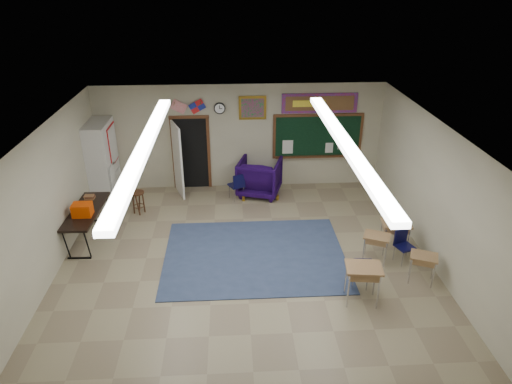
{
  "coord_description": "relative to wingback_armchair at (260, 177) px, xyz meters",
  "views": [
    {
      "loc": [
        -0.26,
        -7.72,
        5.78
      ],
      "look_at": [
        0.27,
        1.5,
        1.24
      ],
      "focal_mm": 32.0,
      "sensor_mm": 36.0,
      "label": 1
    }
  ],
  "objects": [
    {
      "name": "wall_clock",
      "position": [
        -1.06,
        0.54,
        1.83
      ],
      "size": [
        0.32,
        0.05,
        0.32
      ],
      "color": "black",
      "rests_on": "back_wall"
    },
    {
      "name": "folding_table",
      "position": [
        -4.16,
        -2.21,
        -0.09
      ],
      "size": [
        0.68,
        1.9,
        1.07
      ],
      "rotation": [
        0.0,
        0.0,
        -0.03
      ],
      "color": "black",
      "rests_on": "floor"
    },
    {
      "name": "right_wall",
      "position": [
        3.49,
        -3.93,
        0.98
      ],
      "size": [
        0.04,
        9.0,
        3.0
      ],
      "primitive_type": "cube",
      "color": "#B3AD91",
      "rests_on": "floor"
    },
    {
      "name": "floor",
      "position": [
        -0.51,
        -3.93,
        -0.52
      ],
      "size": [
        9.0,
        9.0,
        0.0
      ],
      "primitive_type": "plane",
      "color": "#84795B",
      "rests_on": "ground"
    },
    {
      "name": "wall_flags",
      "position": [
        -1.91,
        0.51,
        1.96
      ],
      "size": [
        1.16,
        0.06,
        0.7
      ],
      "primitive_type": null,
      "color": "red",
      "rests_on": "back_wall"
    },
    {
      "name": "student_chair_reading",
      "position": [
        -0.66,
        -0.3,
        -0.12
      ],
      "size": [
        0.53,
        0.53,
        0.79
      ],
      "primitive_type": null,
      "rotation": [
        0.0,
        0.0,
        3.61
      ],
      "color": "black",
      "rests_on": "floor"
    },
    {
      "name": "student_desk_front_right",
      "position": [
        2.83,
        -3.13,
        -0.1
      ],
      "size": [
        0.66,
        0.52,
        0.74
      ],
      "rotation": [
        0.0,
        0.0,
        -0.08
      ],
      "color": "#A0784A",
      "rests_on": "floor"
    },
    {
      "name": "back_wall",
      "position": [
        -0.51,
        0.57,
        0.98
      ],
      "size": [
        8.0,
        0.04,
        3.0
      ],
      "primitive_type": "cube",
      "color": "#B3AD91",
      "rests_on": "floor"
    },
    {
      "name": "area_rug",
      "position": [
        -0.31,
        -3.13,
        -0.51
      ],
      "size": [
        4.0,
        3.0,
        0.02
      ],
      "primitive_type": "cube",
      "color": "#344163",
      "rests_on": "floor"
    },
    {
      "name": "student_desk_front_left",
      "position": [
        2.3,
        -3.48,
        -0.15
      ],
      "size": [
        0.66,
        0.59,
        0.65
      ],
      "rotation": [
        0.0,
        0.0,
        -0.42
      ],
      "color": "#A0784A",
      "rests_on": "floor"
    },
    {
      "name": "wooden_stool",
      "position": [
        -3.22,
        -0.97,
        -0.21
      ],
      "size": [
        0.34,
        0.34,
        0.61
      ],
      "color": "#452814",
      "rests_on": "floor"
    },
    {
      "name": "student_desk_back_right",
      "position": [
        3.02,
        -4.25,
        -0.17
      ],
      "size": [
        0.64,
        0.57,
        0.63
      ],
      "rotation": [
        0.0,
        0.0,
        -0.4
      ],
      "color": "#A0784A",
      "rests_on": "floor"
    },
    {
      "name": "fluorescent_strips",
      "position": [
        -0.51,
        -3.93,
        2.42
      ],
      "size": [
        3.86,
        6.0,
        0.1
      ],
      "primitive_type": null,
      "color": "white",
      "rests_on": "ceiling"
    },
    {
      "name": "student_chair_desk_a",
      "position": [
        1.72,
        -4.33,
        -0.14
      ],
      "size": [
        0.42,
        0.42,
        0.76
      ],
      "primitive_type": null,
      "rotation": [
        0.0,
        0.0,
        3.04
      ],
      "color": "black",
      "rests_on": "floor"
    },
    {
      "name": "wingback_armchair",
      "position": [
        0.0,
        0.0,
        0.0
      ],
      "size": [
        1.39,
        1.41,
        1.04
      ],
      "primitive_type": "imported",
      "rotation": [
        0.0,
        0.0,
        2.85
      ],
      "color": "black",
      "rests_on": "floor"
    },
    {
      "name": "storage_cabinet",
      "position": [
        -4.23,
        -0.08,
        0.58
      ],
      "size": [
        0.59,
        1.25,
        2.2
      ],
      "color": "beige",
      "rests_on": "floor"
    },
    {
      "name": "student_desk_back_left",
      "position": [
        1.63,
        -4.8,
        -0.07
      ],
      "size": [
        0.72,
        0.58,
        0.8
      ],
      "rotation": [
        0.0,
        0.0,
        -0.12
      ],
      "color": "#A0784A",
      "rests_on": "floor"
    },
    {
      "name": "doorway",
      "position": [
        -2.02,
        0.42,
        0.54
      ],
      "size": [
        1.1,
        0.89,
        2.16
      ],
      "color": "black",
      "rests_on": "back_wall"
    },
    {
      "name": "student_chair_desk_b",
      "position": [
        2.9,
        -3.56,
        -0.15
      ],
      "size": [
        0.48,
        0.48,
        0.75
      ],
      "primitive_type": null,
      "rotation": [
        0.0,
        0.0,
        0.36
      ],
      "color": "black",
      "rests_on": "floor"
    },
    {
      "name": "left_wall",
      "position": [
        -4.51,
        -3.93,
        0.98
      ],
      "size": [
        0.04,
        9.0,
        3.0
      ],
      "primitive_type": "cube",
      "color": "#B3AD91",
      "rests_on": "floor"
    },
    {
      "name": "chalkboard",
      "position": [
        1.69,
        0.53,
        0.95
      ],
      "size": [
        2.55,
        0.14,
        1.3
      ],
      "color": "#512C17",
      "rests_on": "back_wall"
    },
    {
      "name": "bulletin_board",
      "position": [
        1.69,
        0.54,
        1.93
      ],
      "size": [
        2.1,
        0.05,
        0.55
      ],
      "color": "red",
      "rests_on": "back_wall"
    },
    {
      "name": "framed_art_print",
      "position": [
        -0.16,
        0.54,
        1.83
      ],
      "size": [
        0.75,
        0.05,
        0.65
      ],
      "color": "olive",
      "rests_on": "back_wall"
    },
    {
      "name": "ceiling",
      "position": [
        -0.51,
        -3.93,
        2.48
      ],
      "size": [
        8.0,
        9.0,
        0.04
      ],
      "primitive_type": "cube",
      "color": "silver",
      "rests_on": "back_wall"
    }
  ]
}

